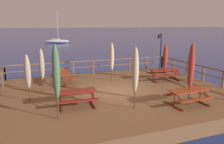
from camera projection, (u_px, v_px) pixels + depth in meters
ground_plane at (117, 101)px, 13.36m from camera, size 600.00×600.00×0.00m
wooden_deck at (117, 96)px, 13.29m from camera, size 13.31×10.63×0.68m
railing_waterside_far at (93, 64)px, 17.79m from camera, size 13.11×0.10×1.09m
railing_side_right at (203, 71)px, 15.28m from camera, size 0.10×10.43×1.09m
picnic_table_mid_left at (76, 95)px, 10.70m from camera, size 2.00×1.51×0.78m
picnic_table_front_right at (63, 75)px, 14.80m from camera, size 1.42×2.04×0.78m
picnic_table_back_left at (188, 94)px, 10.87m from camera, size 2.02×1.46×0.78m
picnic_table_front_left at (164, 72)px, 15.70m from camera, size 2.25×1.59×0.78m
patio_umbrella_tall_mid_left at (135, 70)px, 10.06m from camera, size 0.32×0.32×2.92m
patio_umbrella_tall_front at (27, 72)px, 11.15m from camera, size 0.32×0.32×2.46m
patio_umbrella_tall_back_left at (191, 66)px, 10.52m from camera, size 0.32×0.32×3.07m
patio_umbrella_tall_back_right at (165, 57)px, 15.50m from camera, size 0.32×0.32×2.58m
patio_umbrella_short_front at (42, 65)px, 12.76m from camera, size 0.32×0.32×2.57m
patio_umbrella_short_mid at (112, 57)px, 15.25m from camera, size 0.32×0.32×2.69m
patio_umbrella_tall_mid_right at (56, 72)px, 8.89m from camera, size 0.32×0.32×3.17m
lamp_post_hooked at (160, 46)px, 18.86m from camera, size 0.56×0.50×3.20m
sailboat_distant at (57, 41)px, 54.82m from camera, size 6.23×3.42×7.72m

